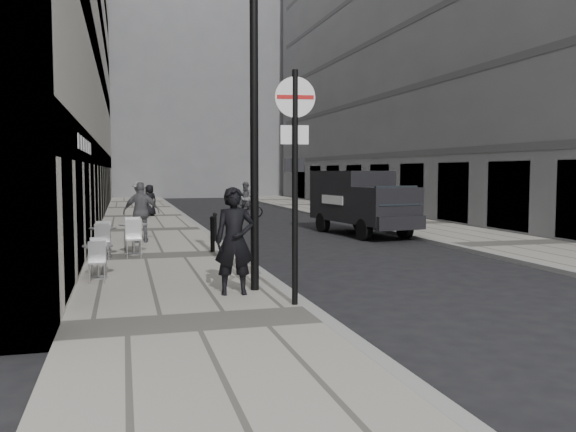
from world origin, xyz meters
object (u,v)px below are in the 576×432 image
panel_van (360,199)px  cyclist (247,203)px  sign_post (295,156)px  walking_man (235,241)px  lamppost (254,111)px

panel_van → cyclist: size_ratio=2.90×
sign_post → cyclist: bearing=88.3°
walking_man → lamppost: (0.45, 0.32, 2.44)m
sign_post → lamppost: size_ratio=0.65×
cyclist → walking_man: bearing=-80.5°
panel_van → lamppost: bearing=-129.6°
sign_post → lamppost: (-0.40, 1.45, 0.88)m
walking_man → cyclist: 20.65m
sign_post → cyclist: size_ratio=2.17×
cyclist → panel_van: bearing=-54.7°
walking_man → cyclist: bearing=83.7°
lamppost → panel_van: bearing=58.3°
sign_post → panel_van: (5.82, 11.54, -1.32)m
panel_van → cyclist: bearing=96.0°
walking_man → panel_van: size_ratio=0.37×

